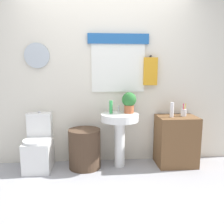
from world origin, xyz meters
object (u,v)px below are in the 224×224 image
object	(u,v)px
wooden_cabinet	(176,141)
soap_bottle	(111,107)
laundry_hamper	(85,149)
toothbrush_cup	(184,112)
potted_plant	(129,101)
lotion_bottle	(172,110)
pedestal_sink	(120,127)
toilet	(39,148)

from	to	relation	value
wooden_cabinet	soap_bottle	distance (m)	1.08
laundry_hamper	toothbrush_cup	xyz separation A→B (m)	(1.43, 0.02, 0.50)
potted_plant	lotion_bottle	world-z (taller)	potted_plant
pedestal_sink	wooden_cabinet	world-z (taller)	pedestal_sink
soap_bottle	toothbrush_cup	bearing A→B (deg)	-1.63
pedestal_sink	wooden_cabinet	xyz separation A→B (m)	(0.83, 0.00, -0.23)
toilet	pedestal_sink	world-z (taller)	toilet
toothbrush_cup	laundry_hamper	bearing A→B (deg)	-179.19
pedestal_sink	wooden_cabinet	distance (m)	0.86
laundry_hamper	wooden_cabinet	size ratio (longest dim) A/B	0.77
laundry_hamper	potted_plant	xyz separation A→B (m)	(0.64, 0.06, 0.66)
toilet	soap_bottle	size ratio (longest dim) A/B	4.33
laundry_hamper	soap_bottle	bearing A→B (deg)	7.50
laundry_hamper	pedestal_sink	distance (m)	0.59
potted_plant	toothbrush_cup	bearing A→B (deg)	-2.88
toothbrush_cup	toilet	bearing A→B (deg)	179.60
wooden_cabinet	soap_bottle	world-z (taller)	soap_bottle
potted_plant	toothbrush_cup	xyz separation A→B (m)	(0.79, -0.04, -0.16)
wooden_cabinet	potted_plant	distance (m)	0.91
toilet	potted_plant	size ratio (longest dim) A/B	2.68
laundry_hamper	wooden_cabinet	bearing A→B (deg)	0.00
toilet	potted_plant	world-z (taller)	potted_plant
toilet	lotion_bottle	size ratio (longest dim) A/B	3.78
toothbrush_cup	lotion_bottle	bearing A→B (deg)	-162.91
laundry_hamper	wooden_cabinet	distance (m)	1.33
wooden_cabinet	lotion_bottle	bearing A→B (deg)	-157.76
laundry_hamper	wooden_cabinet	xyz separation A→B (m)	(1.33, 0.00, 0.08)
wooden_cabinet	potted_plant	bearing A→B (deg)	175.05
toilet	wooden_cabinet	size ratio (longest dim) A/B	1.10
potted_plant	toothbrush_cup	distance (m)	0.81
laundry_hamper	lotion_bottle	xyz separation A→B (m)	(1.23, -0.04, 0.55)
wooden_cabinet	soap_bottle	size ratio (longest dim) A/B	3.94
toilet	soap_bottle	distance (m)	1.17
toilet	pedestal_sink	bearing A→B (deg)	-1.74
laundry_hamper	toothbrush_cup	size ratio (longest dim) A/B	3.04
soap_bottle	lotion_bottle	size ratio (longest dim) A/B	0.87
lotion_bottle	toothbrush_cup	distance (m)	0.21
laundry_hamper	pedestal_sink	world-z (taller)	pedestal_sink
laundry_hamper	pedestal_sink	bearing A→B (deg)	-0.00
toilet	soap_bottle	world-z (taller)	soap_bottle
pedestal_sink	wooden_cabinet	size ratio (longest dim) A/B	1.07
toilet	laundry_hamper	distance (m)	0.65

